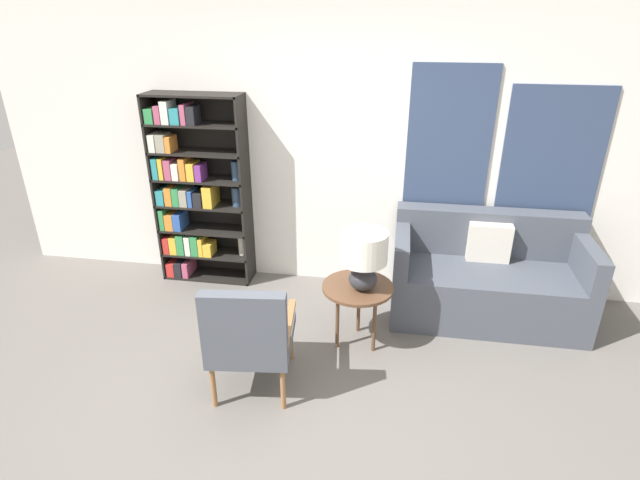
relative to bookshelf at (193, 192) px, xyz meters
The scene contains 7 objects.
ground_plane 2.41m from the bookshelf, 55.41° to the right, with size 14.00×14.00×0.00m, color #66605B.
wall_back 1.41m from the bookshelf, ahead, with size 6.40×0.08×2.70m.
bookshelf is the anchor object (origin of this frame).
armchair 1.92m from the bookshelf, 57.56° to the right, with size 0.63×0.68×0.89m.
couch 2.81m from the bookshelf, ahead, with size 1.61×0.80×0.89m.
side_table 1.94m from the bookshelf, 27.79° to the right, with size 0.56×0.56×0.53m.
table_lamp 1.94m from the bookshelf, 28.18° to the right, with size 0.35×0.35×0.47m.
Camera 1 is at (0.66, -2.41, 2.47)m, focal length 28.00 mm.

